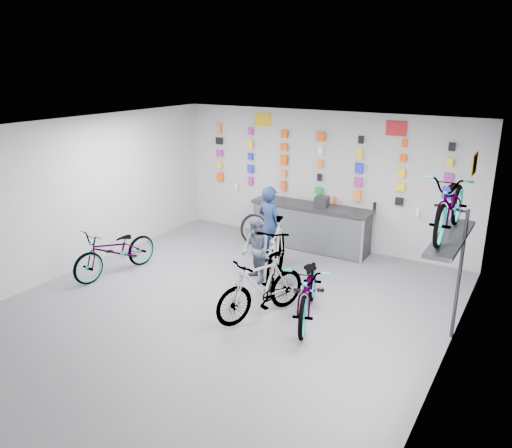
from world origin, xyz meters
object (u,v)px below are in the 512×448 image
Objects in this scene: bike_right at (309,288)px; customer at (256,250)px; bike_center at (261,287)px; bike_service at (276,253)px; clerk at (270,226)px; counter at (310,227)px; bike_left at (116,251)px.

bike_right is 1.60× the size of customer.
customer is at bearing 146.88° from bike_center.
bike_service is at bearing 51.82° from customer.
bike_center is at bearing -171.47° from bike_right.
counter is at bearing -91.63° from clerk.
clerk reaches higher than bike_service.
customer is (-0.12, -2.16, 0.14)m from counter.
counter is 1.35× the size of bike_service.
bike_service is (2.87, 1.25, 0.12)m from bike_left.
bike_center is at bearing 129.20° from clerk.
clerk is (-1.69, 1.68, 0.30)m from bike_right.
bike_service reaches higher than bike_left.
clerk reaches higher than bike_left.
bike_right is at bearing 13.30° from bike_left.
clerk reaches higher than bike_right.
clerk is at bearing 116.22° from bike_right.
bike_right is at bearing -65.13° from counter.
counter is 2.16m from customer.
counter is 1.55× the size of bike_center.
bike_center is 2.29m from clerk.
bike_center is 1.34m from bike_service.
bike_right is (3.99, 0.34, 0.04)m from bike_left.
bike_left is 3.30m from bike_center.
bike_left is at bearing -158.37° from bike_center.
clerk is at bearing 49.70° from bike_left.
bike_right is at bearing 4.26° from customer.
bike_center is at bearing -78.39° from counter.
bike_right is 1.68m from customer.
bike_service is (-0.43, 1.27, 0.08)m from bike_center.
bike_service is at bearing 121.69° from bike_right.
bike_left is 4.00m from bike_right.
customer is at bearing -93.15° from counter.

